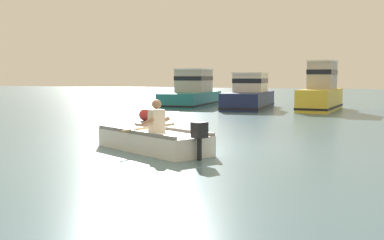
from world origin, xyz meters
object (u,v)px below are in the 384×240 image
Objects in this scene: moored_boat_teal at (192,92)px; moored_boat_yellow at (321,92)px; rowboat_with_person at (151,140)px; mooring_buoy at (145,115)px; moored_boat_navy at (249,95)px.

moored_boat_yellow is at bearing -9.71° from moored_boat_teal.
rowboat_with_person is at bearing -72.12° from moored_boat_teal.
moored_boat_yellow is (7.48, -1.28, 0.14)m from moored_boat_teal.
rowboat_with_person is 7.60m from mooring_buoy.
moored_boat_navy is at bearing 95.87° from rowboat_with_person.
moored_boat_navy is 8.73m from mooring_buoy.
mooring_buoy is at bearing -79.59° from moored_boat_teal.
moored_boat_navy reaches higher than rowboat_with_person.
rowboat_with_person is 0.70× the size of moored_boat_yellow.
moored_boat_yellow is at bearing 56.31° from mooring_buoy.
moored_boat_navy is (3.77, -1.31, -0.08)m from moored_boat_teal.
rowboat_with_person is 15.41m from moored_boat_yellow.
rowboat_with_person is 0.61× the size of moored_boat_navy.
rowboat_with_person reaches higher than mooring_buoy.
moored_boat_teal is at bearing 170.29° from moored_boat_yellow.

